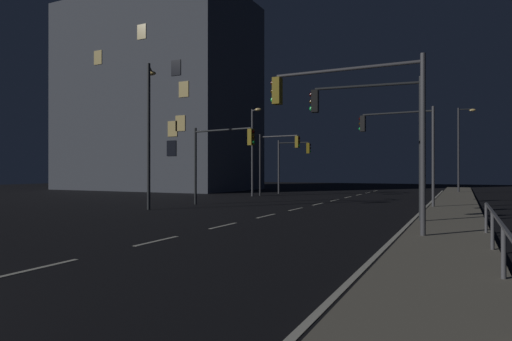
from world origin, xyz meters
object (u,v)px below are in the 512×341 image
at_px(traffic_light_far_center, 371,120).
at_px(street_lamp_corner, 461,142).
at_px(traffic_light_far_right, 221,149).
at_px(traffic_light_mid_left, 277,152).
at_px(street_lamp_mid_block, 149,124).
at_px(traffic_light_overhead_east, 293,156).
at_px(traffic_light_near_right, 351,110).
at_px(street_lamp_median, 253,144).
at_px(traffic_light_far_left, 400,137).
at_px(building_distant, 159,98).

height_order(traffic_light_far_center, street_lamp_corner, street_lamp_corner).
bearing_deg(traffic_light_far_right, traffic_light_mid_left, 93.94).
xyz_separation_m(traffic_light_far_center, street_lamp_mid_block, (-12.25, 0.81, 0.52)).
bearing_deg(traffic_light_far_right, traffic_light_overhead_east, 93.31).
height_order(traffic_light_far_right, street_lamp_corner, street_lamp_corner).
height_order(traffic_light_near_right, traffic_light_far_right, traffic_light_near_right).
bearing_deg(traffic_light_mid_left, street_lamp_median, -154.69).
relative_size(traffic_light_far_right, traffic_light_overhead_east, 0.98).
xyz_separation_m(traffic_light_far_right, street_lamp_mid_block, (-2.41, -3.74, 1.27)).
relative_size(traffic_light_mid_left, traffic_light_far_left, 0.94).
bearing_deg(traffic_light_far_right, traffic_light_far_left, 18.85).
distance_m(traffic_light_overhead_east, street_lamp_corner, 16.05).
relative_size(traffic_light_mid_left, traffic_light_overhead_east, 1.06).
xyz_separation_m(traffic_light_far_center, street_lamp_median, (-12.35, 14.09, 0.18)).
height_order(street_lamp_corner, building_distant, building_distant).
relative_size(traffic_light_overhead_east, street_lamp_median, 0.68).
xyz_separation_m(traffic_light_near_right, traffic_light_far_left, (0.05, 11.79, -0.06)).
height_order(traffic_light_near_right, traffic_light_far_left, traffic_light_near_right).
distance_m(traffic_light_near_right, traffic_light_far_right, 13.00).
relative_size(traffic_light_far_right, street_lamp_corner, 0.61).
height_order(traffic_light_mid_left, street_lamp_corner, street_lamp_corner).
height_order(traffic_light_near_right, traffic_light_mid_left, traffic_light_near_right).
distance_m(traffic_light_far_left, street_lamp_corner, 19.09).
bearing_deg(traffic_light_far_center, traffic_light_overhead_east, 119.46).
xyz_separation_m(street_lamp_median, building_distant, (-16.30, 7.96, 6.28)).
height_order(traffic_light_near_right, traffic_light_far_center, traffic_light_far_center).
relative_size(traffic_light_overhead_east, building_distant, 0.23).
distance_m(traffic_light_far_left, street_lamp_mid_block, 14.30).
bearing_deg(street_lamp_corner, street_lamp_median, -140.88).
relative_size(traffic_light_far_right, building_distant, 0.23).
distance_m(traffic_light_far_right, traffic_light_far_left, 10.55).
xyz_separation_m(traffic_light_far_left, traffic_light_overhead_east, (-10.80, 10.94, -0.63)).
distance_m(traffic_light_far_center, street_lamp_median, 18.74).
distance_m(traffic_light_overhead_east, street_lamp_mid_block, 18.20).
bearing_deg(building_distant, traffic_light_mid_left, -21.47).
relative_size(traffic_light_near_right, traffic_light_far_left, 1.00).
height_order(traffic_light_far_left, street_lamp_mid_block, street_lamp_mid_block).
relative_size(traffic_light_far_center, traffic_light_overhead_east, 1.16).
height_order(traffic_light_far_left, building_distant, building_distant).
relative_size(traffic_light_far_left, street_lamp_corner, 0.71).
bearing_deg(street_lamp_mid_block, street_lamp_corner, 59.17).
bearing_deg(street_lamp_corner, traffic_light_far_center, -96.91).
bearing_deg(traffic_light_mid_left, street_lamp_mid_block, -96.82).
bearing_deg(street_lamp_corner, traffic_light_overhead_east, -150.49).
distance_m(traffic_light_mid_left, traffic_light_far_left, 12.77).
height_order(traffic_light_far_left, traffic_light_overhead_east, traffic_light_far_left).
relative_size(traffic_light_mid_left, street_lamp_mid_block, 0.66).
bearing_deg(traffic_light_far_left, traffic_light_mid_left, 146.82).
distance_m(traffic_light_near_right, traffic_light_far_center, 3.84).
bearing_deg(traffic_light_overhead_east, traffic_light_far_right, -86.69).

